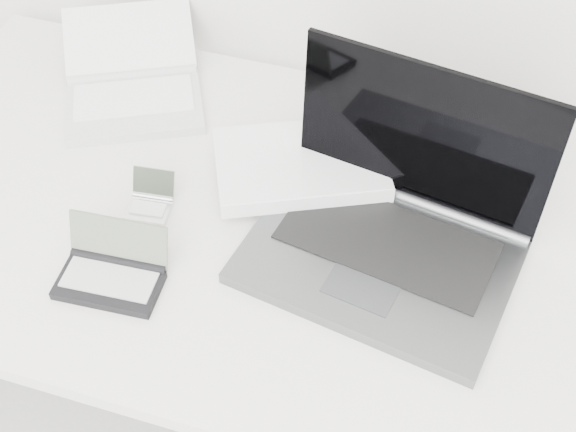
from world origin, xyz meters
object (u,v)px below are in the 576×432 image
(desk, at_px, (311,245))
(laptop_large, at_px, (363,206))
(palmtop_charcoal, at_px, (112,273))
(netbook_open_white, at_px, (133,87))

(desk, bearing_deg, laptop_large, 21.36)
(desk, distance_m, palmtop_charcoal, 0.34)
(netbook_open_white, bearing_deg, palmtop_charcoal, -95.83)
(laptop_large, xyz_separation_m, palmtop_charcoal, (-0.35, -0.23, -0.03))
(laptop_large, relative_size, netbook_open_white, 1.44)
(netbook_open_white, height_order, palmtop_charcoal, netbook_open_white)
(netbook_open_white, relative_size, palmtop_charcoal, 2.40)
(desk, bearing_deg, netbook_open_white, 152.28)
(laptop_large, height_order, netbook_open_white, laptop_large)
(laptop_large, relative_size, palmtop_charcoal, 3.45)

